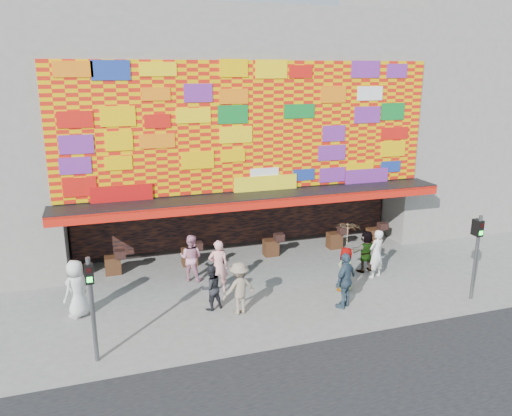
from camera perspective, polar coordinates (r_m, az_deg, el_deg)
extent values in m
plane|color=slate|center=(17.18, 3.74, -10.98)|extent=(90.00, 90.00, 0.00)
cube|color=gray|center=(23.02, -3.51, 12.60)|extent=(15.00, 8.00, 7.00)
cube|color=black|center=(24.74, -3.90, 1.05)|extent=(15.00, 6.00, 3.00)
cube|color=gray|center=(20.26, -21.42, -3.28)|extent=(0.40, 2.00, 3.00)
cube|color=gray|center=(24.08, 15.65, 0.10)|extent=(0.40, 2.00, 3.00)
cube|color=black|center=(19.15, 0.15, 1.44)|extent=(15.20, 1.60, 0.12)
cube|color=red|center=(18.47, 0.90, 0.43)|extent=(15.20, 0.04, 0.35)
cube|color=#E8A800|center=(19.22, -0.38, 9.22)|extent=(14.80, 0.08, 4.90)
cube|color=black|center=(21.79, -1.87, -0.78)|extent=(14.00, 0.25, 2.50)
cube|color=gray|center=(29.17, 22.57, 11.09)|extent=(11.00, 8.00, 12.00)
cylinder|color=#59595B|center=(14.16, -18.17, -11.07)|extent=(0.12, 0.12, 3.00)
cube|color=black|center=(13.74, -18.53, -7.13)|extent=(0.22, 0.18, 0.55)
cube|color=black|center=(13.60, -18.58, -6.78)|extent=(0.14, 0.02, 0.14)
cube|color=#19E533|center=(13.70, -18.49, -7.79)|extent=(0.14, 0.02, 0.14)
cylinder|color=#59595B|center=(18.55, 23.82, -5.24)|extent=(0.12, 0.12, 3.00)
cube|color=black|center=(18.23, 24.17, -2.15)|extent=(0.22, 0.18, 0.55)
cube|color=black|center=(18.13, 24.42, -1.84)|extent=(0.14, 0.02, 0.14)
cube|color=#19E533|center=(18.20, 24.33, -2.62)|extent=(0.14, 0.02, 0.14)
imported|color=silver|center=(17.01, -19.81, -8.67)|extent=(1.09, 1.08, 1.90)
imported|color=pink|center=(17.80, -4.32, -6.63)|extent=(0.77, 0.58, 1.92)
imported|color=black|center=(16.62, -5.16, -9.03)|extent=(0.88, 0.77, 1.53)
imported|color=gray|center=(16.25, -1.93, -9.14)|extent=(1.23, 0.85, 1.75)
imported|color=#364B5E|center=(16.87, 10.16, -8.14)|extent=(1.19, 1.00, 1.91)
imported|color=gray|center=(19.98, 12.46, -4.83)|extent=(1.61, 0.74, 1.67)
imported|color=gray|center=(18.15, 10.21, -6.90)|extent=(0.94, 0.88, 1.62)
imported|color=silver|center=(19.48, 13.59, -5.11)|extent=(0.79, 0.65, 1.88)
imported|color=pink|center=(18.86, -7.44, -5.64)|extent=(1.09, 1.03, 1.78)
imported|color=beige|center=(17.70, 10.41, -3.00)|extent=(1.17, 1.18, 0.82)
cylinder|color=#4C3326|center=(17.99, 10.28, -5.61)|extent=(0.02, 0.02, 1.00)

